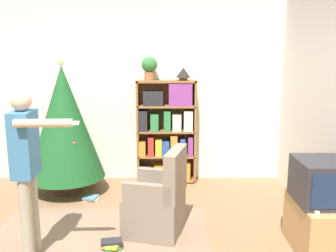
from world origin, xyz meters
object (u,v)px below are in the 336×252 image
television (320,181)px  bookshelf (167,131)px  standing_person (26,162)px  potted_plant (149,67)px  christmas_tree (63,123)px  table_lamp (183,73)px  armchair (158,204)px

television → bookshelf: bearing=125.8°
standing_person → potted_plant: 2.42m
christmas_tree → table_lamp: (1.59, 0.43, 0.63)m
christmas_tree → armchair: (1.27, -1.18, -0.64)m
christmas_tree → standing_person: christmas_tree is taller
television → armchair: bearing=165.8°
bookshelf → standing_person: bearing=-121.4°
potted_plant → bookshelf: bearing=-1.5°
television → standing_person: 2.70m
christmas_tree → potted_plant: size_ratio=5.42×
bookshelf → television: bearing=-54.2°
standing_person → potted_plant: size_ratio=4.74×
bookshelf → armchair: (-0.09, -1.60, -0.44)m
bookshelf → potted_plant: (-0.25, 0.01, 0.92)m
television → table_lamp: size_ratio=2.60×
television → standing_person: bearing=-178.4°
table_lamp → potted_plant: bearing=180.0°
christmas_tree → armchair: bearing=-42.8°
armchair → potted_plant: potted_plant is taller
television → potted_plant: 2.79m
potted_plant → christmas_tree: bearing=-158.9°
bookshelf → armchair: bookshelf is taller
christmas_tree → potted_plant: (1.12, 0.43, 0.72)m
television → table_lamp: bearing=121.2°
television → standing_person: size_ratio=0.33×
christmas_tree → potted_plant: potted_plant is taller
armchair → potted_plant: (-0.16, 1.61, 1.36)m
armchair → potted_plant: bearing=-160.3°
table_lamp → bookshelf: bearing=-178.4°
potted_plant → armchair: bearing=-84.4°
bookshelf → television: bookshelf is taller
bookshelf → armchair: size_ratio=1.62×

